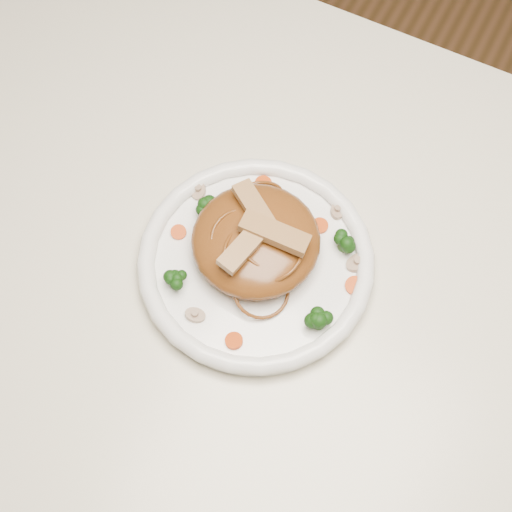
% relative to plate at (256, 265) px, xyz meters
% --- Properties ---
extents(ground, '(4.00, 4.00, 0.00)m').
position_rel_plate_xyz_m(ground, '(0.09, -0.00, -0.76)').
color(ground, brown).
rests_on(ground, ground).
extents(table, '(1.20, 0.80, 0.75)m').
position_rel_plate_xyz_m(table, '(0.09, -0.00, -0.11)').
color(table, beige).
rests_on(table, ground).
extents(plate, '(0.28, 0.28, 0.02)m').
position_rel_plate_xyz_m(plate, '(0.00, 0.00, 0.00)').
color(plate, white).
rests_on(plate, table).
extents(noodle_mound, '(0.17, 0.17, 0.05)m').
position_rel_plate_xyz_m(noodle_mound, '(-0.01, 0.01, 0.03)').
color(noodle_mound, brown).
rests_on(noodle_mound, plate).
extents(chicken_a, '(0.08, 0.03, 0.01)m').
position_rel_plate_xyz_m(chicken_a, '(0.01, 0.01, 0.06)').
color(chicken_a, tan).
rests_on(chicken_a, noodle_mound).
extents(chicken_b, '(0.07, 0.05, 0.01)m').
position_rel_plate_xyz_m(chicken_b, '(-0.02, 0.03, 0.06)').
color(chicken_b, tan).
rests_on(chicken_b, noodle_mound).
extents(chicken_c, '(0.03, 0.07, 0.01)m').
position_rel_plate_xyz_m(chicken_c, '(-0.01, -0.01, 0.06)').
color(chicken_c, tan).
rests_on(chicken_c, noodle_mound).
extents(broccoli_0, '(0.04, 0.04, 0.03)m').
position_rel_plate_xyz_m(broccoli_0, '(0.08, 0.06, 0.02)').
color(broccoli_0, '#0F380B').
rests_on(broccoli_0, plate).
extents(broccoli_1, '(0.03, 0.03, 0.03)m').
position_rel_plate_xyz_m(broccoli_1, '(-0.08, 0.03, 0.02)').
color(broccoli_1, '#0F380B').
rests_on(broccoli_1, plate).
extents(broccoli_2, '(0.04, 0.04, 0.03)m').
position_rel_plate_xyz_m(broccoli_2, '(-0.07, -0.06, 0.02)').
color(broccoli_2, '#0F380B').
rests_on(broccoli_2, plate).
extents(broccoli_3, '(0.03, 0.03, 0.03)m').
position_rel_plate_xyz_m(broccoli_3, '(0.09, -0.04, 0.02)').
color(broccoli_3, '#0F380B').
rests_on(broccoli_3, plate).
extents(carrot_0, '(0.02, 0.02, 0.00)m').
position_rel_plate_xyz_m(carrot_0, '(0.04, 0.07, 0.01)').
color(carrot_0, '#BF2E06').
rests_on(carrot_0, plate).
extents(carrot_1, '(0.02, 0.02, 0.00)m').
position_rel_plate_xyz_m(carrot_1, '(-0.09, -0.01, 0.01)').
color(carrot_1, '#BF2E06').
rests_on(carrot_1, plate).
extents(carrot_2, '(0.03, 0.03, 0.00)m').
position_rel_plate_xyz_m(carrot_2, '(0.11, 0.02, 0.01)').
color(carrot_2, '#BF2E06').
rests_on(carrot_2, plate).
extents(carrot_3, '(0.02, 0.02, 0.00)m').
position_rel_plate_xyz_m(carrot_3, '(-0.04, 0.09, 0.01)').
color(carrot_3, '#BF2E06').
rests_on(carrot_3, plate).
extents(carrot_4, '(0.02, 0.02, 0.00)m').
position_rel_plate_xyz_m(carrot_4, '(0.02, -0.09, 0.01)').
color(carrot_4, '#BF2E06').
rests_on(carrot_4, plate).
extents(mushroom_0, '(0.03, 0.03, 0.01)m').
position_rel_plate_xyz_m(mushroom_0, '(-0.03, -0.09, 0.01)').
color(mushroom_0, tan).
rests_on(mushroom_0, plate).
extents(mushroom_1, '(0.04, 0.04, 0.01)m').
position_rel_plate_xyz_m(mushroom_1, '(0.10, 0.05, 0.01)').
color(mushroom_1, tan).
rests_on(mushroom_1, plate).
extents(mushroom_2, '(0.03, 0.03, 0.01)m').
position_rel_plate_xyz_m(mushroom_2, '(-0.10, 0.05, 0.01)').
color(mushroom_2, tan).
rests_on(mushroom_2, plate).
extents(mushroom_3, '(0.03, 0.03, 0.01)m').
position_rel_plate_xyz_m(mushroom_3, '(0.05, 0.10, 0.01)').
color(mushroom_3, tan).
rests_on(mushroom_3, plate).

